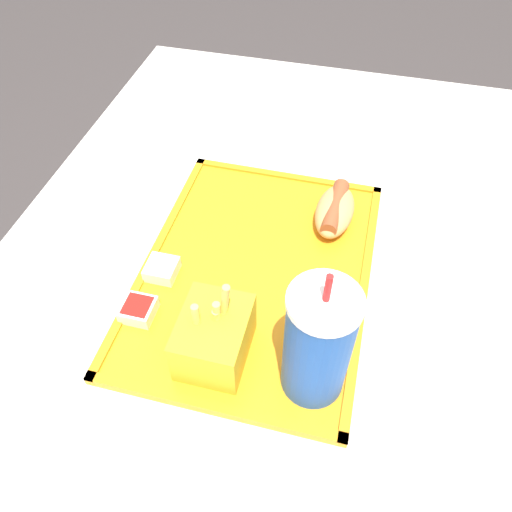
{
  "coord_description": "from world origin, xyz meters",
  "views": [
    {
      "loc": [
        0.4,
        0.09,
        1.31
      ],
      "look_at": [
        -0.03,
        -0.01,
        0.8
      ],
      "focal_mm": 35.0,
      "sensor_mm": 36.0,
      "label": 1
    }
  ],
  "objects_px": {
    "hot_dog_far": "(335,210)",
    "sauce_cup_ketchup": "(138,309)",
    "soda_cup": "(318,344)",
    "sauce_cup_mayo": "(162,269)",
    "fries_carton": "(214,337)"
  },
  "relations": [
    {
      "from": "hot_dog_far",
      "to": "sauce_cup_ketchup",
      "type": "bearing_deg",
      "value": -43.32
    },
    {
      "from": "soda_cup",
      "to": "sauce_cup_mayo",
      "type": "bearing_deg",
      "value": -115.43
    },
    {
      "from": "soda_cup",
      "to": "sauce_cup_ketchup",
      "type": "xyz_separation_m",
      "value": [
        -0.04,
        -0.23,
        -0.07
      ]
    },
    {
      "from": "fries_carton",
      "to": "hot_dog_far",
      "type": "bearing_deg",
      "value": 157.95
    },
    {
      "from": "sauce_cup_ketchup",
      "to": "fries_carton",
      "type": "bearing_deg",
      "value": 75.26
    },
    {
      "from": "soda_cup",
      "to": "fries_carton",
      "type": "distance_m",
      "value": 0.13
    },
    {
      "from": "hot_dog_far",
      "to": "sauce_cup_mayo",
      "type": "bearing_deg",
      "value": -53.04
    },
    {
      "from": "sauce_cup_mayo",
      "to": "sauce_cup_ketchup",
      "type": "relative_size",
      "value": 1.0
    },
    {
      "from": "soda_cup",
      "to": "sauce_cup_mayo",
      "type": "distance_m",
      "value": 0.26
    },
    {
      "from": "fries_carton",
      "to": "sauce_cup_mayo",
      "type": "height_order",
      "value": "fries_carton"
    },
    {
      "from": "fries_carton",
      "to": "sauce_cup_ketchup",
      "type": "bearing_deg",
      "value": -104.74
    },
    {
      "from": "hot_dog_far",
      "to": "sauce_cup_ketchup",
      "type": "xyz_separation_m",
      "value": [
        0.23,
        -0.22,
        -0.01
      ]
    },
    {
      "from": "sauce_cup_mayo",
      "to": "fries_carton",
      "type": "bearing_deg",
      "value": 47.12
    },
    {
      "from": "soda_cup",
      "to": "sauce_cup_ketchup",
      "type": "distance_m",
      "value": 0.25
    },
    {
      "from": "hot_dog_far",
      "to": "sauce_cup_ketchup",
      "type": "height_order",
      "value": "hot_dog_far"
    }
  ]
}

